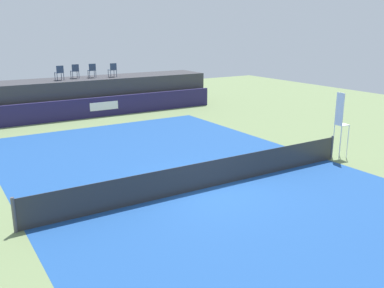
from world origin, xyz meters
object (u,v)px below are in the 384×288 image
spectator_chair_far_left (59,72)px  umpire_chair (340,121)px  spectator_chair_left (75,71)px  spectator_chair_center (92,70)px  net_post_near (14,215)px  net_post_far (332,148)px  spectator_chair_right (113,69)px

spectator_chair_far_left → umpire_chair: size_ratio=0.32×
spectator_chair_left → spectator_chair_center: size_ratio=1.00×
spectator_chair_far_left → umpire_chair: spectator_chair_far_left is taller
umpire_chair → net_post_near: 12.85m
spectator_chair_left → net_post_far: spectator_chair_left is taller
spectator_chair_far_left → spectator_chair_center: 2.18m
spectator_chair_far_left → net_post_far: (6.96, -15.01, -2.19)m
spectator_chair_far_left → spectator_chair_right: (3.41, -0.04, 0.00)m
spectator_chair_far_left → spectator_chair_left: size_ratio=1.00×
spectator_chair_far_left → umpire_chair: bearing=-63.9°
spectator_chair_far_left → net_post_near: 16.12m
spectator_chair_far_left → spectator_chair_center: same height
spectator_chair_center → spectator_chair_left: bearing=172.8°
spectator_chair_far_left → spectator_chair_right: 3.41m
umpire_chair → net_post_far: size_ratio=2.76×
spectator_chair_left → spectator_chair_right: (2.32, -0.50, 0.00)m
umpire_chair → net_post_near: size_ratio=2.76×
spectator_chair_right → net_post_near: (-8.85, -14.97, -2.19)m
spectator_chair_left → umpire_chair: 16.71m
spectator_chair_left → spectator_chair_center: 1.07m
spectator_chair_left → net_post_far: (5.86, -15.47, -2.19)m
net_post_near → net_post_far: (12.40, 0.00, 0.00)m
net_post_far → spectator_chair_far_left: bearing=114.9°
spectator_chair_left → spectator_chair_right: same height
spectator_chair_left → net_post_far: 16.69m
umpire_chair → net_post_near: (-12.80, -0.02, -1.09)m
spectator_chair_center → net_post_far: spectator_chair_center is taller
spectator_chair_right → net_post_near: size_ratio=0.89×
spectator_chair_far_left → spectator_chair_left: (1.09, 0.46, 0.00)m
spectator_chair_left → spectator_chair_right: size_ratio=1.00×
umpire_chair → spectator_chair_left: bearing=112.1°
net_post_far → spectator_chair_right: bearing=103.3°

